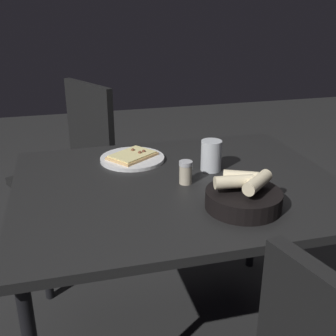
{
  "coord_description": "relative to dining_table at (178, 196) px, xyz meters",
  "views": [
    {
      "loc": [
        0.39,
        1.34,
        1.35
      ],
      "look_at": [
        0.05,
        0.03,
        0.8
      ],
      "focal_mm": 44.74,
      "sensor_mm": 36.0,
      "label": 1
    }
  ],
  "objects": [
    {
      "name": "chair_far",
      "position": [
        0.35,
        -0.86,
        -0.15
      ],
      "size": [
        0.59,
        0.59,
        0.94
      ],
      "color": "black",
      "rests_on": "ground"
    },
    {
      "name": "pepper_shaker",
      "position": [
        -0.02,
        0.02,
        0.1
      ],
      "size": [
        0.05,
        0.05,
        0.08
      ],
      "color": "#BFB299",
      "rests_on": "dining_table"
    },
    {
      "name": "pizza_plate",
      "position": [
        0.12,
        -0.26,
        0.07
      ],
      "size": [
        0.27,
        0.27,
        0.04
      ],
      "color": "white",
      "rests_on": "dining_table"
    },
    {
      "name": "beer_glass",
      "position": [
        -0.15,
        -0.08,
        0.11
      ],
      "size": [
        0.08,
        0.08,
        0.12
      ],
      "color": "silver",
      "rests_on": "dining_table"
    },
    {
      "name": "dining_table",
      "position": [
        0.0,
        0.0,
        0.0
      ],
      "size": [
        1.18,
        0.94,
        0.73
      ],
      "color": "black",
      "rests_on": "ground"
    },
    {
      "name": "bread_basket",
      "position": [
        -0.14,
        0.25,
        0.1
      ],
      "size": [
        0.24,
        0.24,
        0.12
      ],
      "color": "black",
      "rests_on": "dining_table"
    }
  ]
}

